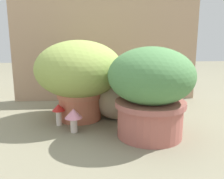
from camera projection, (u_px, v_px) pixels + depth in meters
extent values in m
plane|color=gray|center=(104.00, 126.00, 1.24)|extent=(6.00, 6.00, 0.00)
cube|color=tan|center=(106.00, 44.00, 1.68)|extent=(1.26, 0.03, 0.78)
cylinder|color=#C16B4F|center=(80.00, 106.00, 1.34)|extent=(0.22, 0.22, 0.15)
cylinder|color=#BC6C52|center=(80.00, 94.00, 1.33)|extent=(0.24, 0.24, 0.02)
ellipsoid|color=#8EA44E|center=(79.00, 69.00, 1.30)|extent=(0.46, 0.46, 0.30)
cylinder|color=#AC5E53|center=(150.00, 118.00, 1.11)|extent=(0.29, 0.29, 0.16)
cylinder|color=#A65E56|center=(150.00, 103.00, 1.10)|extent=(0.31, 0.31, 0.02)
ellipsoid|color=#4B7F47|center=(151.00, 76.00, 1.07)|extent=(0.38, 0.38, 0.25)
ellipsoid|color=tan|center=(113.00, 99.00, 1.34)|extent=(0.30, 0.31, 0.22)
ellipsoid|color=beige|center=(126.00, 104.00, 1.27)|extent=(0.12, 0.12, 0.11)
sphere|color=tan|center=(128.00, 81.00, 1.23)|extent=(0.16, 0.16, 0.11)
cone|color=tan|center=(132.00, 68.00, 1.24)|extent=(0.05, 0.05, 0.04)
cone|color=tan|center=(124.00, 69.00, 1.20)|extent=(0.05, 0.05, 0.04)
cylinder|color=tan|center=(104.00, 108.00, 1.47)|extent=(0.15, 0.16, 0.07)
cylinder|color=silver|center=(59.00, 118.00, 1.25)|extent=(0.03, 0.03, 0.08)
cone|color=red|center=(58.00, 107.00, 1.24)|extent=(0.06, 0.06, 0.03)
cylinder|color=silver|center=(74.00, 125.00, 1.16)|extent=(0.03, 0.03, 0.07)
cone|color=pink|center=(73.00, 113.00, 1.15)|extent=(0.08, 0.08, 0.04)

